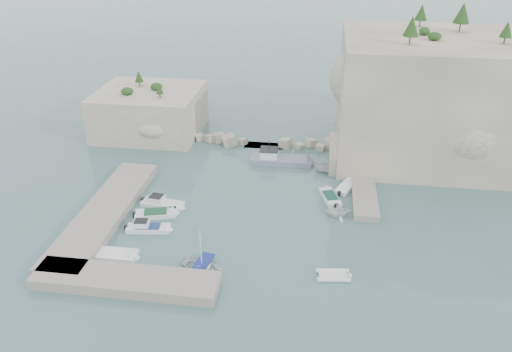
# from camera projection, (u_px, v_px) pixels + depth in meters

# --- Properties ---
(ground) EXTENTS (400.00, 400.00, 0.00)m
(ground) POSITION_uv_depth(u_px,v_px,m) (249.00, 223.00, 57.66)
(ground) COLOR #496D6E
(ground) RESTS_ON ground
(cliff_east) EXTENTS (26.00, 22.00, 17.00)m
(cliff_east) POSITION_uv_depth(u_px,v_px,m) (432.00, 98.00, 71.08)
(cliff_east) COLOR beige
(cliff_east) RESTS_ON ground
(cliff_terrace) EXTENTS (8.00, 10.00, 2.50)m
(cliff_terrace) POSITION_uv_depth(u_px,v_px,m) (358.00, 154.00, 71.28)
(cliff_terrace) COLOR beige
(cliff_terrace) RESTS_ON ground
(outcrop_west) EXTENTS (16.00, 14.00, 7.00)m
(outcrop_west) POSITION_uv_depth(u_px,v_px,m) (150.00, 111.00, 80.45)
(outcrop_west) COLOR beige
(outcrop_west) RESTS_ON ground
(quay_west) EXTENTS (5.00, 24.00, 1.10)m
(quay_west) POSITION_uv_depth(u_px,v_px,m) (105.00, 212.00, 58.62)
(quay_west) COLOR #9E9689
(quay_west) RESTS_ON ground
(quay_south) EXTENTS (18.00, 4.00, 1.10)m
(quay_south) POSITION_uv_depth(u_px,v_px,m) (126.00, 280.00, 47.66)
(quay_south) COLOR #9E9689
(quay_south) RESTS_ON ground
(ledge_east) EXTENTS (3.00, 16.00, 0.80)m
(ledge_east) POSITION_uv_depth(u_px,v_px,m) (363.00, 186.00, 64.58)
(ledge_east) COLOR #9E9689
(ledge_east) RESTS_ON ground
(breakwater) EXTENTS (28.00, 3.00, 1.40)m
(breakwater) POSITION_uv_depth(u_px,v_px,m) (264.00, 141.00, 76.77)
(breakwater) COLOR beige
(breakwater) RESTS_ON ground
(motorboat_d) EXTENTS (5.48, 2.23, 1.40)m
(motorboat_d) POSITION_uv_depth(u_px,v_px,m) (149.00, 230.00, 56.22)
(motorboat_d) COLOR white
(motorboat_d) RESTS_ON ground
(motorboat_b) EXTENTS (5.92, 2.67, 1.40)m
(motorboat_b) POSITION_uv_depth(u_px,v_px,m) (163.00, 206.00, 61.00)
(motorboat_b) COLOR silver
(motorboat_b) RESTS_ON ground
(motorboat_c) EXTENTS (5.57, 3.25, 0.70)m
(motorboat_c) POSITION_uv_depth(u_px,v_px,m) (156.00, 216.00, 59.02)
(motorboat_c) COLOR white
(motorboat_c) RESTS_ON ground
(motorboat_e) EXTENTS (5.05, 2.09, 0.70)m
(motorboat_e) POSITION_uv_depth(u_px,v_px,m) (115.00, 257.00, 51.83)
(motorboat_e) COLOR white
(motorboat_e) RESTS_ON ground
(rowboat) EXTENTS (4.62, 3.67, 0.86)m
(rowboat) POSITION_uv_depth(u_px,v_px,m) (202.00, 268.00, 50.24)
(rowboat) COLOR white
(rowboat) RESTS_ON ground
(inflatable_dinghy) EXTENTS (3.76, 2.15, 0.44)m
(inflatable_dinghy) POSITION_uv_depth(u_px,v_px,m) (333.00, 277.00, 49.02)
(inflatable_dinghy) COLOR silver
(inflatable_dinghy) RESTS_ON ground
(tender_east_a) EXTENTS (3.67, 3.33, 1.68)m
(tender_east_a) POSITION_uv_depth(u_px,v_px,m) (338.00, 216.00, 58.97)
(tender_east_a) COLOR white
(tender_east_a) RESTS_ON ground
(tender_east_b) EXTENTS (3.11, 5.14, 0.70)m
(tender_east_b) POSITION_uv_depth(u_px,v_px,m) (330.00, 199.00, 62.45)
(tender_east_b) COLOR white
(tender_east_b) RESTS_ON ground
(tender_east_c) EXTENTS (3.43, 5.08, 0.70)m
(tender_east_c) POSITION_uv_depth(u_px,v_px,m) (346.00, 189.00, 64.89)
(tender_east_c) COLOR white
(tender_east_c) RESTS_ON ground
(tender_east_d) EXTENTS (4.20, 1.63, 1.61)m
(tender_east_d) POSITION_uv_depth(u_px,v_px,m) (329.00, 172.00, 68.96)
(tender_east_d) COLOR silver
(tender_east_d) RESTS_ON ground
(work_boat) EXTENTS (9.60, 2.89, 2.20)m
(work_boat) POSITION_uv_depth(u_px,v_px,m) (281.00, 163.00, 71.64)
(work_boat) COLOR slate
(work_boat) RESTS_ON ground
(rowboat_mast) EXTENTS (0.10, 0.10, 4.20)m
(rowboat_mast) POSITION_uv_depth(u_px,v_px,m) (201.00, 247.00, 49.07)
(rowboat_mast) COLOR white
(rowboat_mast) RESTS_ON rowboat
(vegetation) EXTENTS (53.48, 13.88, 13.40)m
(vegetation) POSITION_uv_depth(u_px,v_px,m) (403.00, 27.00, 68.59)
(vegetation) COLOR #1E4219
(vegetation) RESTS_ON ground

